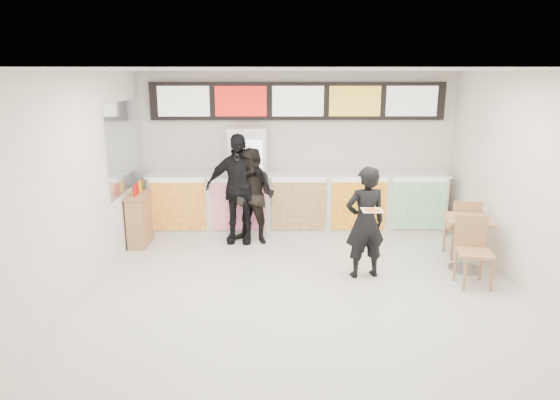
{
  "coord_description": "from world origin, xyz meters",
  "views": [
    {
      "loc": [
        -0.46,
        -6.05,
        2.98
      ],
      "look_at": [
        -0.36,
        1.2,
        1.11
      ],
      "focal_mm": 32.0,
      "sensor_mm": 36.0,
      "label": 1
    }
  ],
  "objects_px": {
    "drinks_fridge": "(248,180)",
    "customer_mid": "(238,189)",
    "customer_main": "(365,222)",
    "condiment_ledge": "(140,218)",
    "service_counter": "(298,203)",
    "customer_left": "(253,196)",
    "cafe_table": "(468,234)"
  },
  "relations": [
    {
      "from": "drinks_fridge",
      "to": "customer_mid",
      "type": "xyz_separation_m",
      "value": [
        -0.15,
        -0.58,
        -0.02
      ]
    },
    {
      "from": "customer_main",
      "to": "condiment_ledge",
      "type": "distance_m",
      "value": 4.02
    },
    {
      "from": "service_counter",
      "to": "customer_mid",
      "type": "height_order",
      "value": "customer_mid"
    },
    {
      "from": "service_counter",
      "to": "condiment_ledge",
      "type": "xyz_separation_m",
      "value": [
        -2.82,
        -0.66,
        -0.1
      ]
    },
    {
      "from": "service_counter",
      "to": "customer_left",
      "type": "distance_m",
      "value": 1.06
    },
    {
      "from": "customer_left",
      "to": "cafe_table",
      "type": "distance_m",
      "value": 3.59
    },
    {
      "from": "service_counter",
      "to": "condiment_ledge",
      "type": "relative_size",
      "value": 5.07
    },
    {
      "from": "customer_mid",
      "to": "cafe_table",
      "type": "relative_size",
      "value": 1.11
    },
    {
      "from": "cafe_table",
      "to": "condiment_ledge",
      "type": "relative_size",
      "value": 1.6
    },
    {
      "from": "customer_main",
      "to": "cafe_table",
      "type": "xyz_separation_m",
      "value": [
        1.62,
        0.22,
        -0.26
      ]
    },
    {
      "from": "cafe_table",
      "to": "condiment_ledge",
      "type": "distance_m",
      "value": 5.48
    },
    {
      "from": "service_counter",
      "to": "customer_main",
      "type": "relative_size",
      "value": 3.31
    },
    {
      "from": "customer_mid",
      "to": "customer_main",
      "type": "bearing_deg",
      "value": -33.1
    },
    {
      "from": "service_counter",
      "to": "customer_main",
      "type": "bearing_deg",
      "value": -67.92
    },
    {
      "from": "drinks_fridge",
      "to": "customer_main",
      "type": "xyz_separation_m",
      "value": [
        1.82,
        -2.19,
        -0.16
      ]
    },
    {
      "from": "customer_left",
      "to": "condiment_ledge",
      "type": "distance_m",
      "value": 2.04
    },
    {
      "from": "service_counter",
      "to": "customer_left",
      "type": "height_order",
      "value": "customer_left"
    },
    {
      "from": "drinks_fridge",
      "to": "customer_main",
      "type": "relative_size",
      "value": 1.19
    },
    {
      "from": "drinks_fridge",
      "to": "customer_mid",
      "type": "height_order",
      "value": "drinks_fridge"
    },
    {
      "from": "service_counter",
      "to": "customer_mid",
      "type": "xyz_separation_m",
      "value": [
        -1.09,
        -0.56,
        0.41
      ]
    },
    {
      "from": "service_counter",
      "to": "customer_mid",
      "type": "bearing_deg",
      "value": -152.69
    },
    {
      "from": "drinks_fridge",
      "to": "customer_mid",
      "type": "bearing_deg",
      "value": -104.94
    },
    {
      "from": "customer_main",
      "to": "cafe_table",
      "type": "relative_size",
      "value": 0.96
    },
    {
      "from": "service_counter",
      "to": "cafe_table",
      "type": "relative_size",
      "value": 3.17
    },
    {
      "from": "customer_mid",
      "to": "cafe_table",
      "type": "xyz_separation_m",
      "value": [
        3.59,
        -1.4,
        -0.4
      ]
    },
    {
      "from": "customer_left",
      "to": "condiment_ledge",
      "type": "bearing_deg",
      "value": -155.58
    },
    {
      "from": "service_counter",
      "to": "customer_main",
      "type": "height_order",
      "value": "customer_main"
    },
    {
      "from": "drinks_fridge",
      "to": "customer_mid",
      "type": "distance_m",
      "value": 0.6
    },
    {
      "from": "customer_main",
      "to": "condiment_ledge",
      "type": "height_order",
      "value": "customer_main"
    },
    {
      "from": "service_counter",
      "to": "customer_main",
      "type": "xyz_separation_m",
      "value": [
        0.88,
        -2.18,
        0.27
      ]
    },
    {
      "from": "customer_mid",
      "to": "cafe_table",
      "type": "height_order",
      "value": "customer_mid"
    },
    {
      "from": "customer_main",
      "to": "cafe_table",
      "type": "distance_m",
      "value": 1.65
    }
  ]
}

